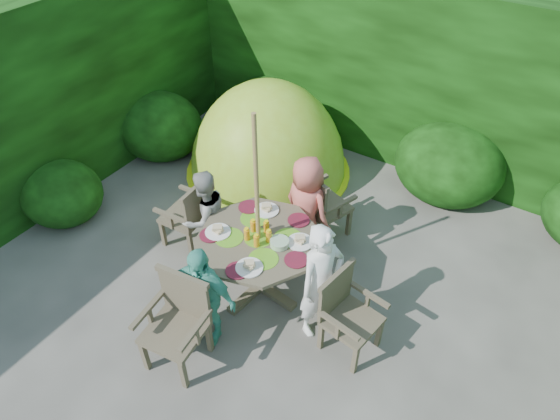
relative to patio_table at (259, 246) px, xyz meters
The scene contains 13 objects.
ground 0.97m from the patio_table, 46.41° to the right, with size 60.00×60.00×0.00m, color #4D4A44.
hedge_enclosure 1.13m from the patio_table, 58.25° to the left, with size 9.00×9.00×2.50m.
patio_table is the anchor object (origin of this frame).
parasol_pole 0.45m from the patio_table, behind, with size 0.04×0.04×2.20m, color olive.
garden_chair_right 1.11m from the patio_table, ahead, with size 0.54×0.59×0.87m.
garden_chair_left 1.12m from the patio_table, behind, with size 0.51×0.56×0.88m.
garden_chair_back 1.11m from the patio_table, 84.26° to the left, with size 0.69×0.65×0.93m.
garden_chair_front 1.11m from the patio_table, 98.20° to the right, with size 0.62×0.57×0.94m.
child_right 0.80m from the patio_table, ahead, with size 0.49×0.32×1.35m, color white.
child_left 0.81m from the patio_table, behind, with size 0.57×0.45×1.18m, color #9E9E99.
child_back 0.80m from the patio_table, 83.39° to the left, with size 0.63×0.41×1.30m, color #DB655A.
child_front 0.80m from the patio_table, 97.25° to the right, with size 0.70×0.29×1.20m, color #4EB7A0.
dome_tent 2.29m from the patio_table, 122.20° to the left, with size 2.48×2.48×2.69m.
Camera 1 is at (1.67, -2.42, 4.28)m, focal length 32.00 mm.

